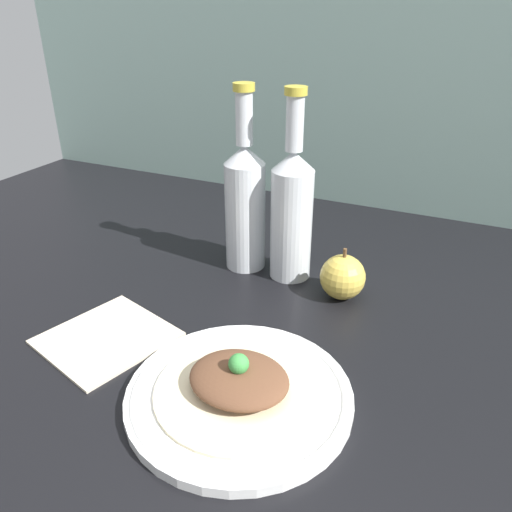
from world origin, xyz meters
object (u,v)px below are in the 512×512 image
at_px(apple, 343,277).
at_px(cider_bottle_right, 292,210).
at_px(plated_food, 239,382).
at_px(plate, 239,394).
at_px(cider_bottle_left, 245,202).

bearing_deg(apple, cider_bottle_right, 162.06).
distance_m(plated_food, cider_bottle_right, 0.32).
xyz_separation_m(plate, plated_food, (0.00, -0.00, 0.02)).
height_order(plate, cider_bottle_right, cider_bottle_right).
bearing_deg(plated_food, plate, 90.00).
distance_m(cider_bottle_left, apple, 0.20).
bearing_deg(cider_bottle_right, cider_bottle_left, 180.00).
height_order(cider_bottle_left, apple, cider_bottle_left).
bearing_deg(plated_food, cider_bottle_left, 114.73).
relative_size(plated_food, apple, 2.35).
relative_size(plate, cider_bottle_right, 0.86).
distance_m(cider_bottle_left, cider_bottle_right, 0.08).
xyz_separation_m(plated_food, apple, (0.04, 0.27, 0.01)).
bearing_deg(apple, cider_bottle_left, 169.99).
xyz_separation_m(cider_bottle_left, cider_bottle_right, (0.08, 0.00, 0.00)).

